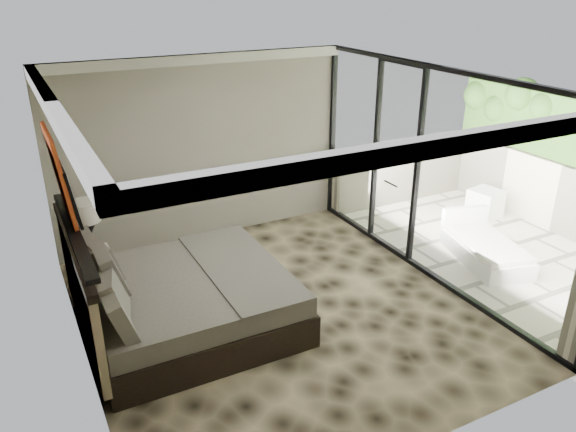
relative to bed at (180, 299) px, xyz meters
name	(u,v)px	position (x,y,z in m)	size (l,w,h in m)	color
floor	(278,311)	(1.16, -0.22, -0.38)	(5.00, 5.00, 0.00)	black
ceiling	(277,82)	(1.16, -0.22, 2.41)	(4.50, 5.00, 0.02)	silver
back_wall	(204,150)	(1.16, 2.27, 1.02)	(4.50, 0.02, 2.80)	gray
left_wall	(70,246)	(-1.08, -0.22, 1.02)	(0.02, 5.00, 2.80)	gray
glass_wall	(432,176)	(3.41, -0.22, 1.02)	(0.08, 5.00, 2.80)	white
terrace_slab	(499,252)	(4.91, -0.22, -0.44)	(3.00, 5.00, 0.12)	silver
parapet_far	(567,199)	(6.26, -0.22, 0.17)	(0.30, 5.00, 1.10)	beige
picture_ledge	(73,232)	(-1.02, -0.12, 1.12)	(0.12, 2.20, 0.05)	black
bed	(180,299)	(0.00, 0.00, 0.00)	(2.33, 2.25, 1.29)	black
nightstand	(94,272)	(-0.74, 1.38, -0.13)	(0.50, 0.50, 0.50)	black
table_lamp	(86,220)	(-0.73, 1.42, 0.59)	(0.38, 0.38, 0.70)	black
abstract_canvas	(59,175)	(-1.04, 0.28, 1.60)	(0.04, 0.90, 0.90)	#B3110F
framed_print	(70,194)	(-0.98, 0.07, 1.45)	(0.03, 0.50, 0.60)	black
ottoman	(485,203)	(5.61, 0.81, -0.14)	(0.47, 0.47, 0.47)	white
lounger	(484,248)	(4.42, -0.36, -0.20)	(1.07, 1.58, 0.57)	silver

